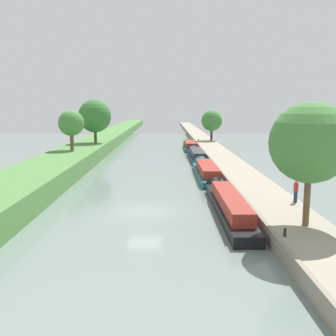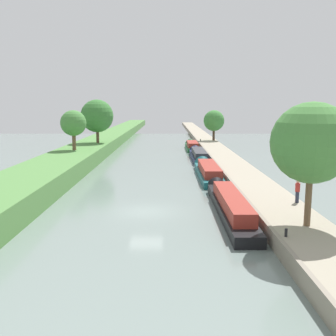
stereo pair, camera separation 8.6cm
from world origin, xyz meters
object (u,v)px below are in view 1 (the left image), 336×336
at_px(narrowboat_black, 228,204).
at_px(mooring_bollard_far, 198,140).
at_px(narrowboat_teal, 206,171).
at_px(person_walking, 296,191).
at_px(narrowboat_navy, 196,155).
at_px(mooring_bollard_near, 285,232).
at_px(narrowboat_green, 190,146).

bearing_deg(narrowboat_black, mooring_bollard_far, 87.85).
bearing_deg(mooring_bollard_far, narrowboat_teal, -93.28).
height_order(narrowboat_black, person_walking, person_walking).
height_order(narrowboat_navy, mooring_bollard_far, narrowboat_navy).
xyz_separation_m(narrowboat_teal, mooring_bollard_near, (1.83, -23.05, 0.57)).
height_order(narrowboat_green, mooring_bollard_far, narrowboat_green).
relative_size(narrowboat_black, narrowboat_teal, 1.09).
distance_m(narrowboat_green, person_walking, 43.21).
xyz_separation_m(narrowboat_teal, narrowboat_navy, (0.04, 14.23, -0.02)).
xyz_separation_m(narrowboat_green, mooring_bollard_far, (1.95, 4.80, 0.62)).
distance_m(narrowboat_black, narrowboat_navy, 29.18).
bearing_deg(narrowboat_black, narrowboat_green, 90.26).
xyz_separation_m(mooring_bollard_near, mooring_bollard_far, (0.00, 54.99, 0.00)).
height_order(narrowboat_green, mooring_bollard_near, narrowboat_green).
height_order(mooring_bollard_near, mooring_bollard_far, same).
bearing_deg(narrowboat_black, mooring_bollard_near, -77.71).
relative_size(narrowboat_navy, narrowboat_green, 1.27).
distance_m(narrowboat_teal, narrowboat_navy, 14.23).
bearing_deg(mooring_bollard_near, mooring_bollard_far, 90.00).
height_order(narrowboat_black, narrowboat_teal, narrowboat_black).
xyz_separation_m(narrowboat_navy, person_walking, (4.81, -29.99, 1.24)).
height_order(narrowboat_teal, mooring_bollard_far, narrowboat_teal).
height_order(person_walking, mooring_bollard_near, person_walking).
bearing_deg(narrowboat_navy, person_walking, -80.89).
xyz_separation_m(narrowboat_navy, narrowboat_green, (-0.16, 12.92, -0.03)).
bearing_deg(narrowboat_green, narrowboat_navy, -89.28).
distance_m(narrowboat_teal, narrowboat_green, 27.15).
distance_m(narrowboat_navy, person_walking, 30.39).
height_order(narrowboat_teal, mooring_bollard_near, narrowboat_teal).
relative_size(narrowboat_green, mooring_bollard_near, 24.87).
bearing_deg(mooring_bollard_far, narrowboat_green, -112.14).
bearing_deg(mooring_bollard_near, narrowboat_navy, 92.75).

